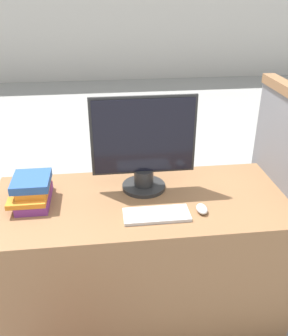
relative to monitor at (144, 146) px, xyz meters
name	(u,v)px	position (x,y,z in m)	size (l,w,h in m)	color
wall_back	(105,0)	(-0.03, 5.47, 0.42)	(12.00, 0.06, 2.80)	beige
desk	(140,256)	(-0.03, -0.12, -0.61)	(1.50, 0.66, 0.73)	#8C603D
carrel_divider	(279,202)	(0.74, -0.08, -0.34)	(0.07, 0.74, 1.26)	slate
monitor	(144,146)	(0.00, 0.00, 0.00)	(0.53, 0.23, 0.50)	#282828
keyboard	(156,215)	(0.03, -0.27, -0.24)	(0.31, 0.13, 0.02)	silver
mouse	(202,209)	(0.25, -0.26, -0.23)	(0.05, 0.09, 0.03)	silver
book_stack	(32,190)	(-0.56, -0.07, -0.18)	(0.20, 0.28, 0.14)	#7A3384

